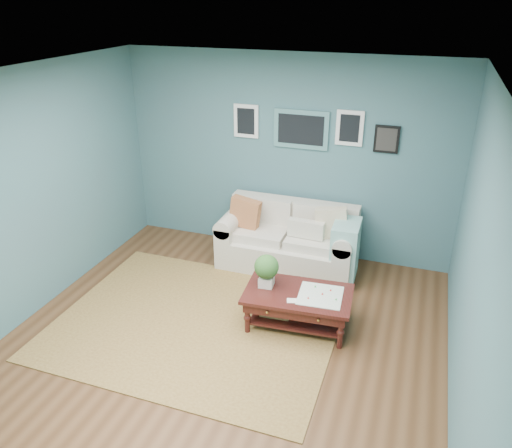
% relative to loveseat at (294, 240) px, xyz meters
% --- Properties ---
extents(room_shell, '(5.00, 5.02, 2.70)m').
position_rel_loveseat_xyz_m(room_shell, '(-0.27, -1.97, 0.98)').
color(room_shell, brown).
rests_on(room_shell, ground).
extents(area_rug, '(3.05, 2.44, 0.01)m').
position_rel_loveseat_xyz_m(area_rug, '(-0.68, -1.59, -0.38)').
color(area_rug, brown).
rests_on(area_rug, ground).
extents(loveseat, '(1.83, 0.83, 0.94)m').
position_rel_loveseat_xyz_m(loveseat, '(0.00, 0.00, 0.00)').
color(loveseat, beige).
rests_on(loveseat, ground).
extents(coffee_table, '(1.20, 0.76, 0.80)m').
position_rel_loveseat_xyz_m(coffee_table, '(0.33, -1.27, -0.03)').
color(coffee_table, black).
rests_on(coffee_table, ground).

